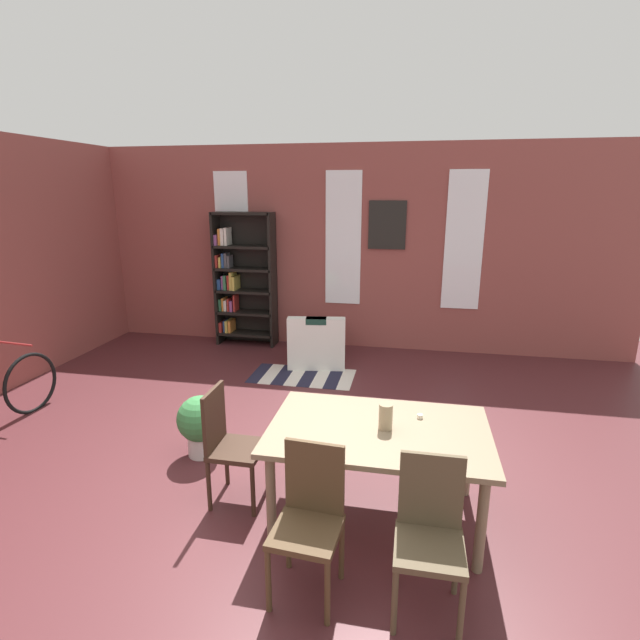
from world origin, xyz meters
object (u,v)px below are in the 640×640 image
dining_table (378,438)px  dining_chair_near_right (430,531)px  dining_chair_head_left (229,441)px  potted_plant_by_shelf (200,422)px  armchair_white (317,344)px  dining_chair_near_left (310,515)px  bookshelf_tall (241,279)px  vase_on_table (386,417)px

dining_table → dining_chair_near_right: (0.36, -0.75, -0.15)m
dining_chair_head_left → potted_plant_by_shelf: size_ratio=1.62×
dining_chair_head_left → armchair_white: dining_chair_head_left is taller
dining_chair_near_left → bookshelf_tall: bookshelf_tall is taller
vase_on_table → dining_chair_head_left: (-1.23, 0.00, -0.33)m
dining_table → potted_plant_by_shelf: 1.83m
dining_table → armchair_white: size_ratio=1.77×
dining_table → vase_on_table: bearing=-0.0°
bookshelf_tall → dining_chair_near_left: bearing=-65.6°
dining_chair_near_right → bookshelf_tall: size_ratio=0.45×
dining_chair_near_left → potted_plant_by_shelf: dining_chair_near_left is taller
dining_chair_near_right → dining_chair_near_left: size_ratio=1.00×
dining_chair_near_left → armchair_white: 4.12m
dining_chair_head_left → bookshelf_tall: size_ratio=0.45×
dining_table → bookshelf_tall: 4.72m
dining_table → dining_chair_near_left: bearing=-115.3°
vase_on_table → armchair_white: (-1.17, 3.29, -0.57)m
dining_table → armchair_white: (-1.12, 3.29, -0.39)m
dining_chair_near_right → armchair_white: dining_chair_near_right is taller
dining_chair_near_right → potted_plant_by_shelf: (-2.06, 1.34, -0.18)m
dining_chair_near_right → vase_on_table: bearing=112.7°
vase_on_table → dining_chair_near_right: bearing=-67.3°
bookshelf_tall → dining_table: bearing=-57.8°
dining_chair_head_left → bookshelf_tall: (-1.33, 3.98, 0.55)m
dining_chair_near_left → potted_plant_by_shelf: 1.91m
vase_on_table → dining_table: bearing=180.0°
dining_chair_head_left → armchair_white: (0.05, 3.29, -0.23)m
potted_plant_by_shelf → bookshelf_tall: bearing=103.3°
dining_chair_head_left → dining_chair_near_left: size_ratio=1.00×
dining_table → dining_chair_head_left: size_ratio=1.69×
dining_table → dining_chair_near_left: size_ratio=1.69×
armchair_white → dining_table: bearing=-71.1°
vase_on_table → bookshelf_tall: size_ratio=0.09×
dining_chair_near_left → potted_plant_by_shelf: size_ratio=1.62×
dining_table → armchair_white: 3.50m
vase_on_table → armchair_white: size_ratio=0.21×
dining_table → dining_chair_near_right: dining_chair_near_right is taller
bookshelf_tall → dining_chair_head_left: bearing=-71.6°
vase_on_table → bookshelf_tall: bearing=122.7°
dining_chair_near_left → bookshelf_tall: 5.23m
dining_table → dining_chair_head_left: bearing=180.0°
dining_chair_near_left → vase_on_table: bearing=61.8°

